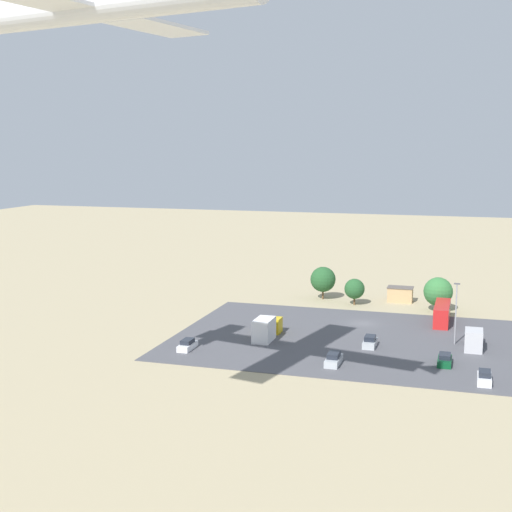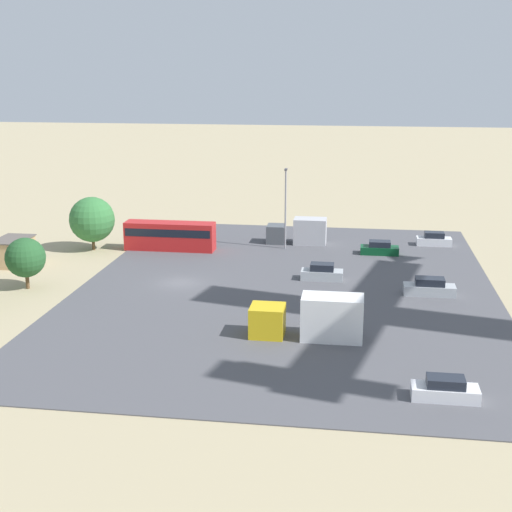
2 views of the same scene
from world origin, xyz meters
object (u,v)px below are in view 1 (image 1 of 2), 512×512
Objects in this scene: bus at (442,313)px; parked_truck_1 at (474,339)px; parked_car_0 at (187,345)px; parked_car_4 at (484,378)px; shed_building at (400,294)px; parked_car_3 at (445,360)px; parked_car_1 at (370,342)px; airplane at (95,3)px; parked_car_2 at (334,359)px; parked_truck_0 at (266,329)px.

parked_truck_1 is (-5.20, 14.79, -0.33)m from bus.
parked_car_4 reaches higher than parked_car_0.
shed_building reaches higher than parked_car_3.
parked_car_3 is 1.05× the size of parked_car_4.
bus is 15.68m from parked_truck_1.
parked_car_1 is at bearing 151.80° from parked_car_3.
parked_car_0 is at bearing 38.02° from bus.
airplane reaches higher than parked_truck_1.
parked_car_4 is (-41.81, 3.16, 0.05)m from parked_car_0.
bus reaches higher than parked_car_0.
shed_building is 1.18× the size of parked_car_1.
parked_truck_1 is (-13.69, 29.99, 0.06)m from shed_building.
parked_truck_1 is (-18.37, -13.67, 0.73)m from parked_car_2.
parked_car_3 is (-11.07, 5.93, -0.05)m from parked_car_1.
parked_car_1 is (-25.60, -9.31, 0.06)m from parked_car_0.
parked_truck_1 reaches higher than parked_car_2.
parked_car_3 is (-14.61, -4.30, -0.05)m from parked_car_2.
parked_car_0 is at bearing -162.49° from parked_truck_1.
parked_car_1 is 0.11× the size of airplane.
shed_building is 1.03× the size of parked_car_2.
parked_car_3 is 0.49× the size of parked_truck_0.
shed_building is 40.61m from parked_car_3.
airplane is at bearing 76.19° from shed_building.
parked_truck_0 is (-9.52, -9.09, 0.97)m from parked_car_0.
parked_car_1 is at bearing 88.07° from shed_building.
parked_car_1 is 10.83m from parked_car_2.
parked_car_4 is (-15.08, 45.90, -0.69)m from shed_building.
bus is 2.19× the size of parked_car_2.
bus is 20.65m from parked_car_1.
parked_car_0 is 1.03× the size of parked_car_1.
bus is 31.42m from parked_car_4.
parked_car_4 is (-16.21, 12.47, -0.01)m from parked_car_1.
shed_building is at bearing 178.92° from airplane.
parked_truck_0 reaches higher than bus.
parked_car_4 is at bearing -37.57° from parked_car_1.
shed_building is 1.20× the size of parked_car_4.
parked_car_1 is 16.10m from parked_truck_0.
parked_car_4 is at bearing -6.46° from parked_car_2.
parked_car_3 is at bearing 16.38° from parked_car_2.
parked_truck_0 reaches higher than parked_car_1.
parked_truck_1 is at bearing 114.54° from shed_building.
parked_car_4 reaches higher than parked_car_3.
shed_building is at bearing 62.92° from parked_truck_0.
bus is at bearing 62.17° from parked_car_1.
bus is 1.18× the size of parked_truck_0.
parked_car_2 is 0.67× the size of parked_truck_1.
shed_building is 0.47× the size of bus.
parked_truck_0 is at bearing -173.23° from parked_truck_1.
parked_car_3 is (-36.67, -3.38, 0.01)m from parked_car_0.
parked_car_2 is 0.54× the size of parked_truck_0.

